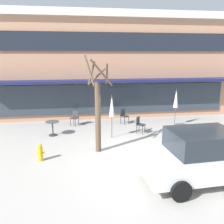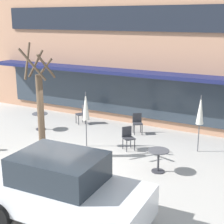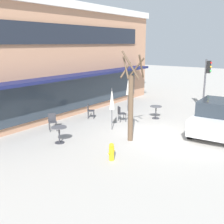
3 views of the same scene
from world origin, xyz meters
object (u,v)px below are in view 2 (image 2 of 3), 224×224
object	(u,v)px
patio_umbrella_cream_folded	(86,107)
street_tree	(40,108)
patio_umbrella_green_folded	(200,110)
cafe_table_streetside	(40,119)
cafe_chair_0	(128,136)
cafe_chair_2	(137,122)
cafe_table_near_wall	(158,157)
cafe_chair_1	(82,113)
parked_sedan	(64,189)

from	to	relation	value
patio_umbrella_cream_folded	street_tree	xyz separation A→B (m)	(-0.84, -1.67, 0.22)
patio_umbrella_green_folded	street_tree	xyz separation A→B (m)	(-4.86, -3.25, 0.22)
cafe_table_streetside	cafe_chair_0	size ratio (longest dim) A/B	0.85
cafe_table_streetside	cafe_chair_0	distance (m)	4.60
cafe_chair_0	cafe_chair_2	distance (m)	1.99
patio_umbrella_cream_folded	street_tree	world-z (taller)	street_tree
patio_umbrella_cream_folded	cafe_table_near_wall	bearing A→B (deg)	-13.93
street_tree	cafe_chair_1	bearing A→B (deg)	103.94
cafe_table_streetside	cafe_chair_1	distance (m)	2.05
cafe_chair_0	street_tree	size ratio (longest dim) A/B	0.22
cafe_table_near_wall	cafe_table_streetside	world-z (taller)	same
patio_umbrella_cream_folded	street_tree	bearing A→B (deg)	-116.68
cafe_table_near_wall	parked_sedan	size ratio (longest dim) A/B	0.18
patio_umbrella_green_folded	cafe_chair_1	size ratio (longest dim) A/B	2.47
cafe_table_near_wall	patio_umbrella_cream_folded	world-z (taller)	patio_umbrella_cream_folded
cafe_table_streetside	cafe_table_near_wall	bearing A→B (deg)	-14.14
cafe_chair_1	cafe_chair_2	size ratio (longest dim) A/B	1.00
patio_umbrella_cream_folded	cafe_chair_2	world-z (taller)	patio_umbrella_cream_folded
cafe_table_near_wall	cafe_chair_1	size ratio (longest dim) A/B	0.85
cafe_table_streetside	patio_umbrella_green_folded	distance (m)	7.17
cafe_table_near_wall	cafe_table_streetside	size ratio (longest dim) A/B	1.00
cafe_table_near_wall	patio_umbrella_cream_folded	distance (m)	3.64
cafe_chair_0	patio_umbrella_green_folded	bearing A→B (deg)	23.78
cafe_chair_0	parked_sedan	bearing A→B (deg)	-81.14
cafe_chair_1	street_tree	distance (m)	4.46
cafe_chair_2	cafe_chair_1	bearing A→B (deg)	179.29
cafe_chair_0	cafe_chair_1	xyz separation A→B (m)	(-3.44, 1.96, 0.00)
cafe_chair_1	cafe_table_streetside	bearing A→B (deg)	-124.18
cafe_table_near_wall	patio_umbrella_green_folded	size ratio (longest dim) A/B	0.35
cafe_chair_0	parked_sedan	size ratio (longest dim) A/B	0.21
cafe_table_near_wall	parked_sedan	xyz separation A→B (m)	(-0.98, -3.84, 0.36)
cafe_table_near_wall	cafe_chair_1	world-z (taller)	cafe_chair_1
parked_sedan	cafe_table_near_wall	bearing A→B (deg)	75.72
patio_umbrella_green_folded	parked_sedan	bearing A→B (deg)	-104.70
cafe_table_streetside	cafe_chair_2	world-z (taller)	cafe_chair_2
cafe_chair_1	parked_sedan	bearing A→B (deg)	-59.23
cafe_table_near_wall	patio_umbrella_green_folded	bearing A→B (deg)	74.64
cafe_table_near_wall	patio_umbrella_green_folded	world-z (taller)	patio_umbrella_green_folded
cafe_chair_0	cafe_chair_1	distance (m)	3.96
cafe_chair_0	cafe_table_streetside	bearing A→B (deg)	176.65
cafe_table_streetside	parked_sedan	bearing A→B (deg)	-45.24
patio_umbrella_cream_folded	cafe_chair_2	size ratio (longest dim) A/B	2.47
cafe_table_streetside	cafe_chair_0	bearing A→B (deg)	-3.35
cafe_table_streetside	cafe_chair_0	world-z (taller)	cafe_chair_0
cafe_table_near_wall	street_tree	world-z (taller)	street_tree
patio_umbrella_green_folded	parked_sedan	world-z (taller)	patio_umbrella_green_folded
patio_umbrella_green_folded	cafe_chair_2	distance (m)	3.25
patio_umbrella_cream_folded	street_tree	distance (m)	1.88
cafe_table_near_wall	patio_umbrella_green_folded	xyz separation A→B (m)	(0.66, 2.41, 1.11)
cafe_chair_0	street_tree	xyz separation A→B (m)	(-2.42, -2.17, 1.32)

